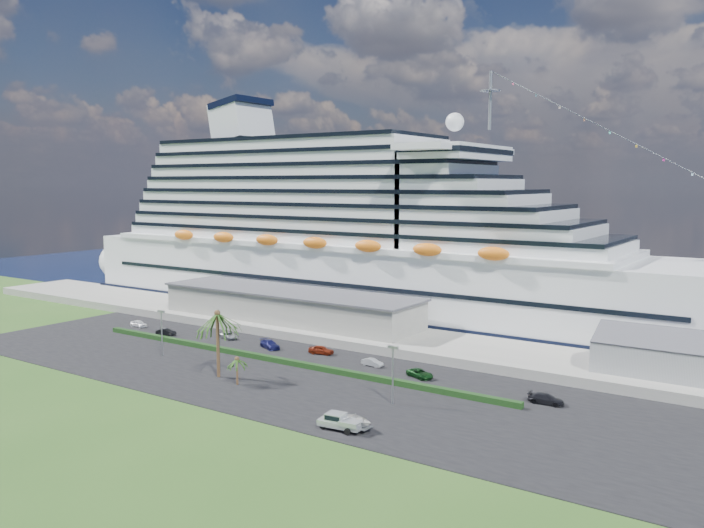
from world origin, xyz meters
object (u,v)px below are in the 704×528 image
Objects in this scene: cruise_ship at (363,243)px; boat_trailer at (352,420)px; parked_car_3 at (270,344)px; pickup_truck at (340,421)px.

cruise_ship is 29.77× the size of boat_trailer.
boat_trailer is (42.46, -67.54, -15.36)m from cruise_ship.
cruise_ship is at bearing 122.16° from boat_trailer.
cruise_ship is at bearing 32.27° from parked_car_3.
boat_trailer is (36.64, -26.59, 0.45)m from parked_car_3.
pickup_truck is (41.28, -68.58, -15.45)m from cruise_ship.
parked_car_3 is at bearing 144.02° from boat_trailer.
cruise_ship is 81.52m from pickup_truck.
parked_car_3 is 44.95m from pickup_truck.
cruise_ship reaches higher than parked_car_3.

